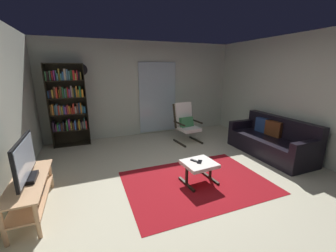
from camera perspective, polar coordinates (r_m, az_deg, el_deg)
name	(u,v)px	position (r m, az deg, el deg)	size (l,w,h in m)	color
ground_plane	(189,179)	(3.85, 5.71, -14.01)	(7.02, 7.02, 0.00)	beige
wall_back	(144,90)	(6.10, -6.64, 9.79)	(5.60, 0.06, 2.60)	beige
wall_right	(308,98)	(5.23, 33.66, 6.42)	(0.06, 6.00, 2.60)	beige
glass_door_panel	(158,98)	(6.18, -2.79, 7.61)	(1.10, 0.01, 2.00)	silver
area_rug	(197,182)	(3.75, 7.80, -14.83)	(2.38, 1.69, 0.01)	maroon
tv_stand	(31,190)	(3.46, -33.16, -14.31)	(0.42, 1.24, 0.48)	tan
television	(25,161)	(3.28, -34.27, -7.89)	(0.20, 0.90, 0.56)	black
bookshelf_near_tv	(68,103)	(5.68, -25.49, 5.57)	(0.86, 0.30, 2.00)	black
leather_sofa	(271,141)	(5.25, 26.12, -3.73)	(0.80, 1.86, 0.83)	black
lounge_armchair	(186,122)	(5.52, 4.93, 1.17)	(0.62, 0.70, 1.02)	black
ottoman	(199,166)	(3.63, 8.43, -10.61)	(0.56, 0.52, 0.37)	white
tv_remote	(194,161)	(3.63, 7.15, -9.29)	(0.04, 0.14, 0.02)	black
cell_phone	(200,162)	(3.61, 8.55, -9.55)	(0.07, 0.14, 0.01)	black
wall_clock	(81,70)	(5.79, -22.42, 13.93)	(0.29, 0.03, 0.29)	silver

